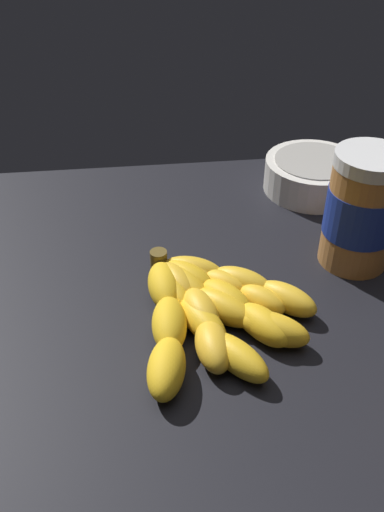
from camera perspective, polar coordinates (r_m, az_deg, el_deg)
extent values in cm
cube|color=black|center=(64.57, 0.34, -5.40)|extent=(82.70, 63.47, 3.99)
ellipsoid|color=gold|center=(61.75, -2.81, -3.12)|extent=(4.12, 7.66, 3.59)
ellipsoid|color=gold|center=(57.35, -2.32, -6.91)|extent=(4.05, 7.63, 3.59)
ellipsoid|color=gold|center=(53.26, -2.61, -11.34)|extent=(4.98, 7.98, 3.59)
ellipsoid|color=gold|center=(61.98, -2.00, -3.19)|extent=(5.04, 8.23, 3.14)
ellipsoid|color=gold|center=(57.89, 0.62, -6.68)|extent=(6.14, 8.28, 3.14)
ellipsoid|color=gold|center=(54.65, 4.62, -10.18)|extent=(7.04, 8.06, 3.14)
ellipsoid|color=gold|center=(62.42, -1.57, -2.68)|extent=(5.85, 7.41, 3.41)
ellipsoid|color=gold|center=(58.85, 0.60, -5.61)|extent=(4.93, 7.23, 3.41)
ellipsoid|color=gold|center=(55.27, 2.14, -9.16)|extent=(3.85, 6.81, 3.41)
ellipsoid|color=gold|center=(62.51, -0.92, -2.69)|extent=(6.78, 8.03, 3.24)
ellipsoid|color=gold|center=(59.46, 3.15, -5.25)|extent=(7.58, 7.57, 3.24)
ellipsoid|color=gold|center=(57.67, 8.33, -7.32)|extent=(8.04, 6.77, 3.24)
ellipsoid|color=gold|center=(63.16, -0.47, -2.19)|extent=(7.16, 7.13, 3.27)
ellipsoid|color=gold|center=(60.52, 3.41, -4.34)|extent=(6.84, 7.37, 3.27)
ellipsoid|color=gold|center=(57.91, 7.26, -6.95)|extent=(6.43, 7.52, 3.27)
ellipsoid|color=gold|center=(64.10, -0.35, -1.74)|extent=(6.40, 5.39, 2.85)
ellipsoid|color=gold|center=(62.58, 3.38, -2.95)|extent=(6.30, 5.76, 2.85)
ellipsoid|color=gold|center=(60.99, 7.07, -4.48)|extent=(6.12, 6.04, 2.85)
ellipsoid|color=gold|center=(64.37, 0.28, -1.41)|extent=(7.69, 5.47, 3.10)
ellipsoid|color=gold|center=(63.07, 5.05, -2.53)|extent=(7.58, 6.47, 3.10)
ellipsoid|color=gold|center=(61.39, 9.65, -4.30)|extent=(7.15, 7.19, 3.10)
cylinder|color=brown|center=(65.21, -3.39, -0.62)|extent=(2.00, 2.00, 3.00)
cylinder|color=#B27238|center=(67.65, 16.76, 3.94)|extent=(8.14, 8.14, 12.72)
cylinder|color=navy|center=(67.32, 16.86, 4.40)|extent=(8.30, 8.30, 5.72)
cylinder|color=silver|center=(64.23, 17.88, 9.27)|extent=(8.26, 8.26, 1.54)
cylinder|color=silver|center=(83.29, 12.22, 8.03)|extent=(13.99, 13.99, 4.60)
cylinder|color=#9D9992|center=(83.10, 12.25, 8.27)|extent=(11.47, 11.47, 4.14)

